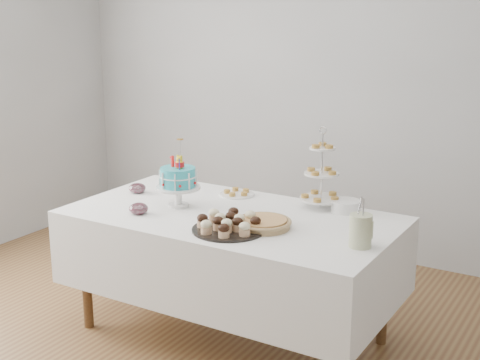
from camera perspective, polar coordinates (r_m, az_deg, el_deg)
The scene contains 12 objects.
floor at distance 3.97m, azimuth -3.09°, elevation -14.74°, with size 5.00×5.00×0.00m, color brown.
walls at distance 3.51m, azimuth -3.40°, elevation 4.83°, with size 5.04×4.04×2.70m.
table at distance 3.97m, azimuth -0.77°, elevation -6.08°, with size 1.92×1.02×0.77m.
birthday_cake at distance 4.03m, azimuth -5.29°, elevation -0.73°, with size 0.27×0.27×0.41m.
cupcake_tray at distance 3.60m, azimuth -0.96°, elevation -3.68°, with size 0.40×0.40×0.09m.
pie at distance 3.66m, azimuth 1.99°, elevation -3.68°, with size 0.31×0.31×0.05m.
tiered_stand at distance 4.00m, azimuth 6.97°, elevation 0.51°, with size 0.25×0.25×0.49m.
plate_stack at distance 3.99m, azimuth 9.02°, elevation -2.19°, with size 0.17×0.17×0.07m.
pastry_plate at distance 4.28m, azimuth -0.26°, elevation -1.12°, with size 0.22×0.22×0.03m.
jam_bowl_a at distance 3.94m, azimuth -8.64°, elevation -2.44°, with size 0.11×0.11×0.07m.
jam_bowl_b at distance 4.38m, azimuth -8.75°, elevation -0.70°, with size 0.11×0.11×0.07m.
utensil_pitcher at distance 3.41m, azimuth 10.26°, elevation -4.17°, with size 0.12×0.12×0.26m.
Camera 1 is at (1.96, -2.85, 1.95)m, focal length 50.00 mm.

